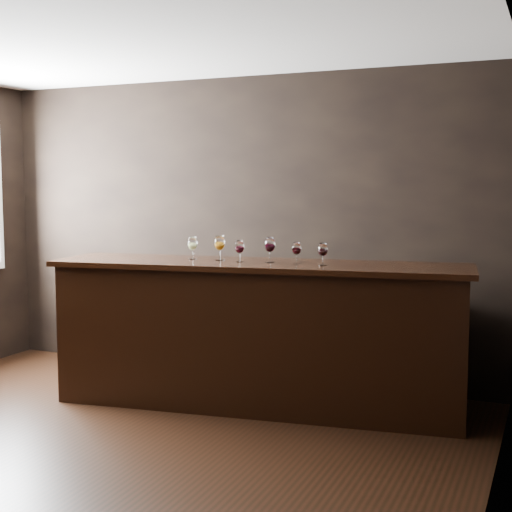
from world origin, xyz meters
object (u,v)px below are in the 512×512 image
at_px(glass_amber, 220,243).
at_px(glass_red_d, 323,250).
at_px(glass_red_c, 297,249).
at_px(bar_counter, 258,337).
at_px(glass_red_a, 240,247).
at_px(glass_white, 192,244).
at_px(glass_red_b, 270,245).
at_px(back_bar_shelf, 299,340).

xyz_separation_m(glass_amber, glass_red_d, (0.90, -0.03, -0.02)).
bearing_deg(glass_amber, glass_red_c, 1.47).
xyz_separation_m(bar_counter, glass_red_d, (0.55, -0.01, 0.73)).
bearing_deg(glass_red_a, bar_counter, 14.14).
distance_m(glass_white, glass_red_b, 0.68).
height_order(back_bar_shelf, glass_red_d, glass_red_d).
bearing_deg(glass_red_b, glass_white, -176.83).
height_order(glass_red_a, glass_red_b, glass_red_b).
relative_size(glass_amber, glass_red_b, 1.01).
distance_m(back_bar_shelf, glass_red_b, 1.07).
relative_size(bar_counter, glass_red_b, 15.87).
height_order(glass_red_a, glass_red_d, same).
bearing_deg(glass_red_a, back_bar_shelf, 67.73).
height_order(bar_counter, glass_red_d, glass_red_d).
xyz_separation_m(glass_red_b, glass_red_c, (0.23, 0.00, -0.02)).
bearing_deg(glass_white, bar_counter, -0.10).
distance_m(back_bar_shelf, glass_red_d, 1.16).
bearing_deg(glass_white, glass_red_a, -4.87).
xyz_separation_m(bar_counter, glass_white, (-0.60, 0.00, 0.74)).
bearing_deg(glass_red_b, glass_red_a, -161.87).
height_order(glass_white, glass_red_a, glass_white).
distance_m(back_bar_shelf, glass_amber, 1.18).
distance_m(glass_amber, glass_red_b, 0.44).
xyz_separation_m(back_bar_shelf, glass_red_a, (-0.27, -0.67, 0.88)).
relative_size(back_bar_shelf, glass_red_d, 13.36).
relative_size(glass_red_a, glass_red_b, 0.87).
distance_m(bar_counter, glass_red_b, 0.76).
distance_m(back_bar_shelf, glass_red_c, 1.07).
bearing_deg(glass_red_a, glass_red_d, 2.20).
distance_m(bar_counter, glass_white, 0.95).
bearing_deg(glass_red_a, glass_red_c, 9.51).
bearing_deg(glass_red_a, glass_red_b, 18.13).
bearing_deg(glass_amber, glass_red_d, -2.11).
distance_m(bar_counter, glass_red_d, 0.92).
bearing_deg(glass_amber, glass_white, -174.90).
xyz_separation_m(glass_amber, glass_red_c, (0.67, 0.02, -0.02)).
relative_size(bar_counter, glass_red_a, 18.27).
distance_m(glass_red_b, glass_red_d, 0.47).
relative_size(glass_red_b, glass_red_c, 1.19).
relative_size(glass_white, glass_red_b, 0.93).
bearing_deg(glass_red_c, glass_red_d, -12.15).
bearing_deg(glass_amber, back_bar_shelf, 51.58).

